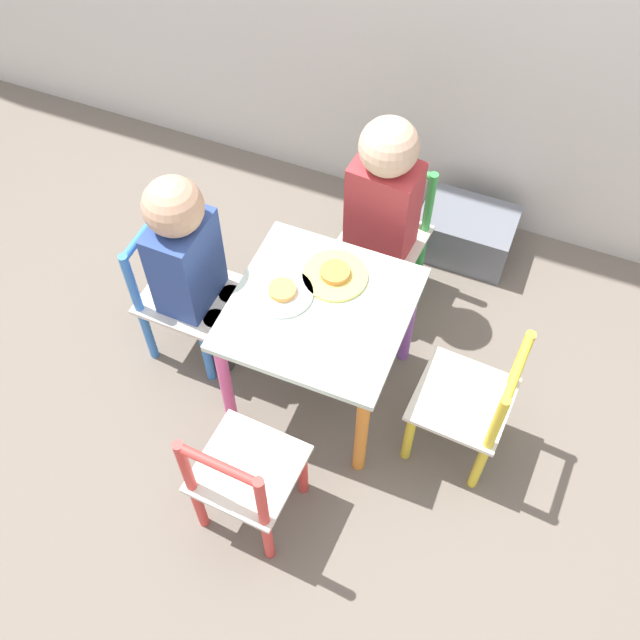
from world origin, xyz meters
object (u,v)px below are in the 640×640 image
(child_back, at_px, (382,204))
(plate_back, at_px, (335,275))
(child_left, at_px, (189,259))
(storage_bin, at_px, (465,233))
(chair_green, at_px, (385,238))
(chair_blue, at_px, (182,294))
(chair_red, at_px, (244,478))
(chair_yellow, at_px, (470,404))
(kids_table, at_px, (320,323))
(plate_left, at_px, (282,292))

(child_back, bearing_deg, plate_back, -91.83)
(child_left, relative_size, storage_bin, 2.23)
(chair_green, xyz_separation_m, chair_blue, (-0.50, -0.45, 0.00))
(chair_red, distance_m, storage_bin, 1.24)
(child_back, distance_m, child_left, 0.59)
(chair_yellow, height_order, storage_bin, chair_yellow)
(kids_table, bearing_deg, chair_red, -93.20)
(kids_table, relative_size, child_left, 0.66)
(chair_green, relative_size, plate_left, 2.91)
(kids_table, relative_size, storage_bin, 1.47)
(chair_red, xyz_separation_m, chair_yellow, (0.49, 0.44, 0.00))
(plate_back, bearing_deg, chair_yellow, -16.70)
(child_left, distance_m, plate_back, 0.42)
(chair_green, distance_m, child_back, 0.22)
(chair_blue, height_order, plate_back, chair_blue)
(chair_blue, bearing_deg, storage_bin, -44.29)
(chair_yellow, height_order, child_back, child_back)
(chair_red, height_order, plate_back, chair_red)
(kids_table, xyz_separation_m, chair_yellow, (0.46, -0.03, -0.11))
(kids_table, xyz_separation_m, chair_blue, (-0.47, 0.01, -0.11))
(chair_yellow, xyz_separation_m, child_left, (-0.87, 0.03, 0.20))
(chair_blue, distance_m, child_left, 0.21)
(plate_back, bearing_deg, child_back, 83.36)
(chair_yellow, distance_m, storage_bin, 0.80)
(plate_back, relative_size, plate_left, 1.08)
(chair_yellow, distance_m, plate_left, 0.61)
(chair_red, height_order, child_back, child_back)
(child_back, distance_m, storage_bin, 0.54)
(kids_table, bearing_deg, plate_back, 90.00)
(kids_table, bearing_deg, chair_green, 85.19)
(child_back, bearing_deg, storage_bin, 59.52)
(plate_back, bearing_deg, child_left, -165.54)
(kids_table, bearing_deg, chair_yellow, -3.35)
(chair_yellow, bearing_deg, chair_green, -135.73)
(chair_yellow, bearing_deg, plate_back, -103.35)
(chair_red, bearing_deg, child_left, -48.02)
(chair_blue, relative_size, plate_back, 2.70)
(chair_red, bearing_deg, chair_green, -90.81)
(kids_table, relative_size, plate_back, 2.61)
(chair_green, relative_size, storage_bin, 1.53)
(kids_table, height_order, plate_left, plate_left)
(plate_back, bearing_deg, chair_green, 83.66)
(chair_yellow, distance_m, child_left, 0.89)
(plate_left, bearing_deg, storage_bin, 62.76)
(plate_left, relative_size, storage_bin, 0.52)
(chair_red, xyz_separation_m, child_back, (0.06, 0.87, 0.21))
(plate_back, bearing_deg, storage_bin, 66.92)
(kids_table, distance_m, storage_bin, 0.82)
(chair_green, bearing_deg, chair_red, -89.19)
(plate_back, bearing_deg, chair_blue, -167.47)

